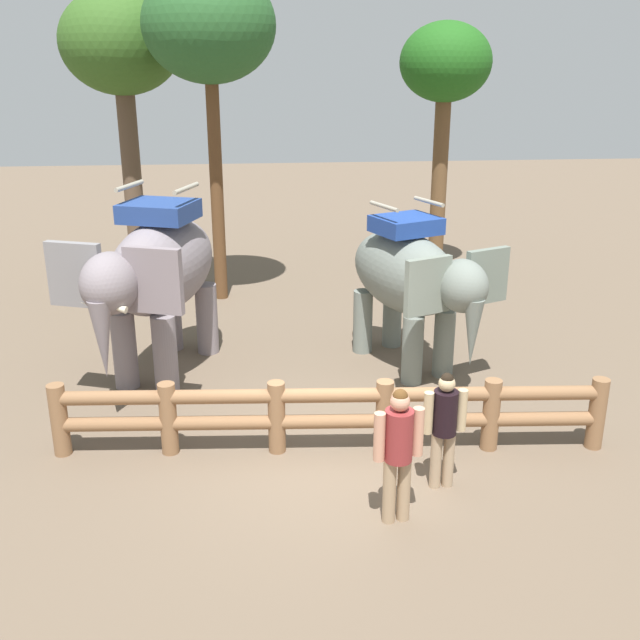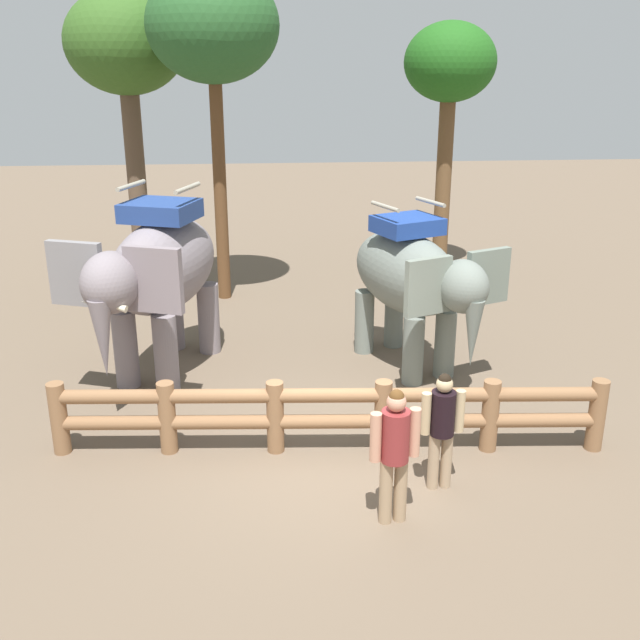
% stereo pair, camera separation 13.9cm
% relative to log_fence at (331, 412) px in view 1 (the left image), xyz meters
% --- Properties ---
extents(ground_plane, '(60.00, 60.00, 0.00)m').
position_rel_log_fence_xyz_m(ground_plane, '(-0.00, -0.24, -0.60)').
color(ground_plane, brown).
extents(log_fence, '(7.69, 0.75, 1.05)m').
position_rel_log_fence_xyz_m(log_fence, '(0.00, 0.00, 0.00)').
color(log_fence, brown).
rests_on(log_fence, ground).
extents(elephant_near_left, '(2.70, 3.89, 3.26)m').
position_rel_log_fence_xyz_m(elephant_near_left, '(-2.60, 2.92, 1.23)').
color(elephant_near_left, gray).
rests_on(elephant_near_left, ground).
extents(elephant_center, '(2.55, 3.48, 2.93)m').
position_rel_log_fence_xyz_m(elephant_center, '(1.70, 2.82, 1.04)').
color(elephant_center, slate).
rests_on(elephant_center, ground).
extents(tourist_woman_in_black, '(0.56, 0.33, 1.59)m').
position_rel_log_fence_xyz_m(tourist_woman_in_black, '(1.32, -1.05, 0.32)').
color(tourist_woman_in_black, tan).
rests_on(tourist_woman_in_black, ground).
extents(tourist_man_in_blue, '(0.60, 0.39, 1.72)m').
position_rel_log_fence_xyz_m(tourist_man_in_blue, '(0.60, -1.73, 0.39)').
color(tourist_man_in_blue, tan).
rests_on(tourist_man_in_blue, ground).
extents(tree_far_left, '(2.71, 2.71, 6.68)m').
position_rel_log_fence_xyz_m(tree_far_left, '(-3.78, 8.78, 4.77)').
color(tree_far_left, brown).
rests_on(tree_far_left, ground).
extents(tree_back_center, '(2.74, 2.74, 7.00)m').
position_rel_log_fence_xyz_m(tree_back_center, '(-1.74, 7.20, 5.16)').
color(tree_back_center, brown).
rests_on(tree_back_center, ground).
extents(tree_far_right, '(2.17, 2.17, 6.03)m').
position_rel_log_fence_xyz_m(tree_far_right, '(3.67, 8.90, 4.31)').
color(tree_far_right, brown).
rests_on(tree_far_right, ground).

